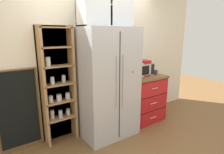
% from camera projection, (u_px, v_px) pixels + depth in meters
% --- Properties ---
extents(ground_plane, '(10.81, 10.81, 0.00)m').
position_uv_depth(ground_plane, '(108.00, 132.00, 3.33)').
color(ground_plane, brown).
extents(wall_back_cream, '(5.10, 0.10, 2.55)m').
position_uv_depth(wall_back_cream, '(95.00, 60.00, 3.36)').
color(wall_back_cream, silver).
rests_on(wall_back_cream, ground).
extents(refrigerator, '(0.93, 0.72, 1.84)m').
position_uv_depth(refrigerator, '(107.00, 83.00, 3.12)').
color(refrigerator, '#B7BABF').
rests_on(refrigerator, ground).
extents(pantry_shelf_column, '(0.55, 0.26, 1.87)m').
position_uv_depth(pantry_shelf_column, '(57.00, 85.00, 2.93)').
color(pantry_shelf_column, brown).
rests_on(pantry_shelf_column, ground).
extents(counter_cabinet, '(0.81, 0.64, 0.93)m').
position_uv_depth(counter_cabinet, '(143.00, 98.00, 3.76)').
color(counter_cabinet, red).
rests_on(counter_cabinet, ground).
extents(microwave, '(0.44, 0.33, 0.26)m').
position_uv_depth(microwave, '(141.00, 69.00, 3.64)').
color(microwave, '#B7BABF').
rests_on(microwave, counter_cabinet).
extents(coffee_maker, '(0.17, 0.20, 0.31)m').
position_uv_depth(coffee_maker, '(144.00, 68.00, 3.62)').
color(coffee_maker, red).
rests_on(coffee_maker, counter_cabinet).
extents(mug_charcoal, '(0.11, 0.07, 0.09)m').
position_uv_depth(mug_charcoal, '(156.00, 72.00, 3.73)').
color(mug_charcoal, '#2D2D33').
rests_on(mug_charcoal, counter_cabinet).
extents(bottle_clear, '(0.07, 0.07, 0.28)m').
position_uv_depth(bottle_clear, '(129.00, 70.00, 3.52)').
color(bottle_clear, silver).
rests_on(bottle_clear, counter_cabinet).
extents(bottle_cobalt, '(0.07, 0.07, 0.28)m').
position_uv_depth(bottle_cobalt, '(141.00, 69.00, 3.69)').
color(bottle_cobalt, navy).
rests_on(bottle_cobalt, counter_cabinet).
extents(upper_cabinet, '(0.89, 0.32, 0.64)m').
position_uv_depth(upper_cabinet, '(105.00, 6.00, 2.87)').
color(upper_cabinet, silver).
rests_on(upper_cabinet, refrigerator).
extents(chalkboard_menu, '(0.60, 0.04, 1.25)m').
position_uv_depth(chalkboard_menu, '(18.00, 111.00, 2.70)').
color(chalkboard_menu, brown).
rests_on(chalkboard_menu, ground).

